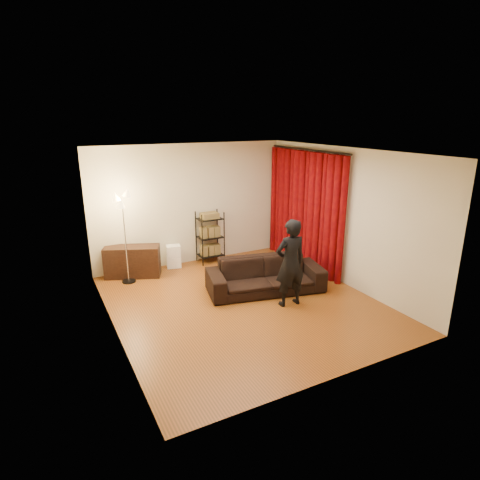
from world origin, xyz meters
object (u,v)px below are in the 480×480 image
person (290,263)px  sofa (265,275)px  floor_lamp (125,239)px  storage_boxes (174,256)px  wire_shelf (210,237)px  media_cabinet (133,261)px

person → sofa: bearing=-81.1°
person → floor_lamp: floor_lamp is taller
sofa → storage_boxes: 2.35m
sofa → wire_shelf: (-0.27, 2.02, 0.27)m
sofa → storage_boxes: (-1.15, 2.05, -0.07)m
storage_boxes → floor_lamp: (-1.10, -0.38, 0.67)m
storage_boxes → wire_shelf: 0.94m
storage_boxes → wire_shelf: wire_shelf is taller
floor_lamp → sofa: bearing=-36.7°
sofa → media_cabinet: 2.86m
wire_shelf → media_cabinet: bearing=-176.7°
wire_shelf → floor_lamp: size_ratio=0.64×
wire_shelf → storage_boxes: bearing=178.9°
storage_boxes → floor_lamp: 1.34m
sofa → floor_lamp: floor_lamp is taller
person → floor_lamp: bearing=-42.9°
storage_boxes → media_cabinet: bearing=-173.7°
storage_boxes → floor_lamp: floor_lamp is taller
media_cabinet → wire_shelf: wire_shelf is taller
sofa → wire_shelf: 2.05m
person → storage_boxes: (-1.23, 2.75, -0.54)m
media_cabinet → storage_boxes: size_ratio=2.19×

